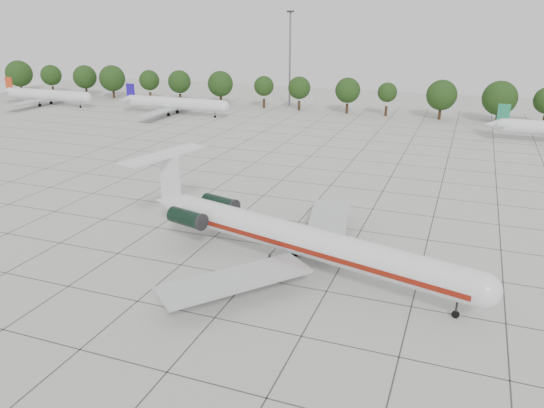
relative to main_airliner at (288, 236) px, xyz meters
The scene contains 7 objects.
ground 5.95m from the main_airliner, 123.74° to the left, with size 260.00×260.00×0.00m, color beige.
apron_joints 19.55m from the main_airliner, 98.10° to the left, with size 170.00×170.00×0.02m, color #383838.
main_airliner is the anchor object (origin of this frame).
bg_airliner_a 120.25m from the main_airliner, 143.73° to the left, with size 28.24×27.20×7.40m.
bg_airliner_b 90.42m from the main_airliner, 127.86° to the left, with size 28.24×27.20×7.40m.
tree_line 90.25m from the main_airliner, 99.18° to the left, with size 249.86×8.44×10.22m.
floodlight_mast 102.06m from the main_airliner, 108.81° to the left, with size 1.60×1.60×25.45m.
Camera 1 is at (18.97, -51.98, 25.46)m, focal length 35.00 mm.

